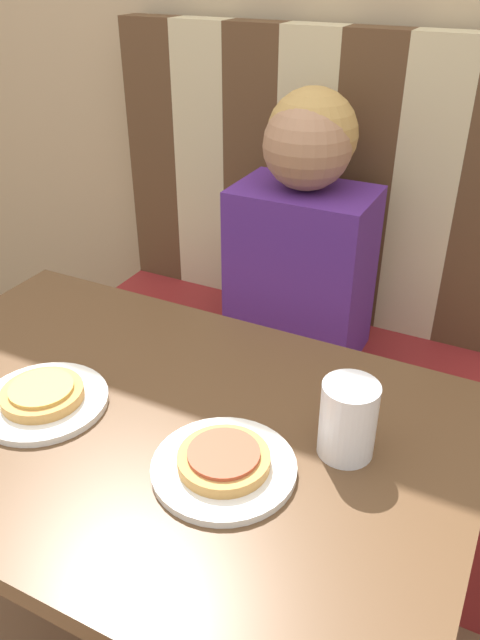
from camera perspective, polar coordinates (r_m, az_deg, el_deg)
The scene contains 9 objects.
booth_seat at distance 1.81m, azimuth 4.83°, elevation -8.77°, with size 1.25×0.52×0.49m.
booth_backrest at distance 1.69m, azimuth 8.72°, elevation 12.27°, with size 1.25×0.08×0.75m.
dining_table at distance 1.10m, azimuth -8.02°, elevation -12.65°, with size 1.04×0.67×0.74m.
person at distance 1.51m, azimuth 5.84°, elevation 8.35°, with size 0.33×0.24×0.65m.
plate_left at distance 1.09m, azimuth -17.50°, elevation -7.13°, with size 0.21×0.21×0.01m.
plate_right at distance 0.93m, azimuth -1.48°, elevation -13.33°, with size 0.21×0.21×0.01m.
pizza_left at distance 1.08m, azimuth -17.64°, elevation -6.40°, with size 0.13×0.13×0.02m.
pizza_right at distance 0.92m, azimuth -1.49°, elevation -12.56°, with size 0.13×0.13×0.02m.
drinking_cup at distance 0.94m, azimuth 9.84°, elevation -8.95°, with size 0.08×0.08×0.12m.
Camera 1 is at (0.49, -0.64, 1.40)m, focal length 35.00 mm.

